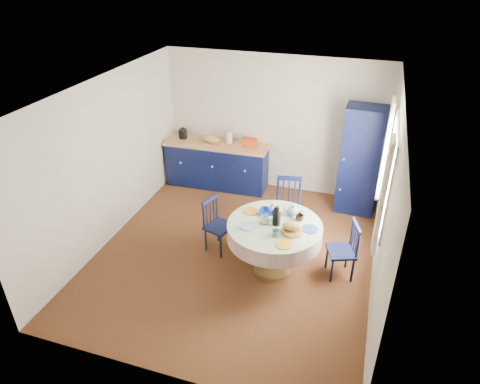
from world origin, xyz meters
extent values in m
plane|color=black|center=(0.00, 0.00, 0.00)|extent=(4.50, 4.50, 0.00)
plane|color=white|center=(0.00, 0.00, 2.50)|extent=(4.50, 4.50, 0.00)
cube|color=silver|center=(0.00, 2.25, 1.25)|extent=(4.00, 0.02, 2.50)
cube|color=silver|center=(-2.00, 0.00, 1.25)|extent=(0.02, 4.50, 2.50)
cube|color=silver|center=(2.00, 0.00, 1.25)|extent=(0.02, 4.50, 2.50)
plane|color=white|center=(2.00, 0.30, 1.50)|extent=(0.00, 1.20, 1.20)
cube|color=white|center=(1.92, -0.40, 1.55)|extent=(0.05, 0.34, 1.45)
cube|color=white|center=(1.92, 1.00, 1.55)|extent=(0.05, 0.34, 1.45)
cube|color=black|center=(-1.00, 1.96, 0.42)|extent=(1.92, 0.63, 0.83)
cube|color=tan|center=(-1.00, 1.96, 0.85)|extent=(1.98, 0.68, 0.04)
cube|color=#A42F14|center=(-0.37, 2.01, 0.95)|extent=(0.26, 0.15, 0.16)
cube|color=tan|center=(-1.08, 1.90, 0.88)|extent=(0.35, 0.25, 0.02)
ellipsoid|color=tan|center=(-1.08, 1.90, 0.96)|extent=(0.31, 0.20, 0.13)
cylinder|color=silver|center=(-0.79, 2.06, 0.98)|extent=(0.12, 0.12, 0.22)
cube|color=black|center=(1.60, 1.85, 0.94)|extent=(0.67, 0.49, 1.87)
cylinder|color=white|center=(1.35, 1.61, 1.03)|extent=(0.04, 0.02, 0.04)
cylinder|color=white|center=(1.35, 1.61, 0.47)|extent=(0.04, 0.02, 0.04)
cylinder|color=brown|center=(0.64, -0.20, 0.03)|extent=(0.53, 0.53, 0.05)
cylinder|color=brown|center=(0.64, -0.20, 0.39)|extent=(0.11, 0.11, 0.71)
cylinder|color=brown|center=(0.64, -0.20, 0.76)|extent=(1.23, 1.23, 0.03)
cylinder|color=silver|center=(0.64, -0.20, 0.66)|extent=(1.29, 1.29, 0.22)
cylinder|color=white|center=(0.64, -0.20, 0.78)|extent=(1.29, 1.29, 0.01)
cylinder|color=#8CB3BE|center=(0.31, -0.36, 0.79)|extent=(0.22, 0.22, 0.01)
cylinder|color=orange|center=(0.86, -0.61, 0.79)|extent=(0.22, 0.22, 0.01)
cylinder|color=navy|center=(1.11, -0.17, 0.79)|extent=(0.22, 0.22, 0.01)
cylinder|color=#70A567|center=(0.77, 0.27, 0.79)|extent=(0.22, 0.22, 0.01)
cylinder|color=orange|center=(0.24, 0.01, 0.79)|extent=(0.22, 0.22, 0.01)
cylinder|color=olive|center=(0.89, -0.32, 0.81)|extent=(0.28, 0.28, 0.05)
ellipsoid|color=tan|center=(0.89, -0.32, 0.89)|extent=(0.26, 0.16, 0.11)
cube|color=silver|center=(0.58, -0.10, 0.80)|extent=(0.10, 0.07, 0.04)
cylinder|color=black|center=(-0.17, -0.16, 0.19)|extent=(0.03, 0.03, 0.39)
cylinder|color=black|center=(-0.07, 0.14, 0.19)|extent=(0.03, 0.03, 0.39)
cylinder|color=black|center=(-0.44, -0.07, 0.19)|extent=(0.03, 0.03, 0.39)
cylinder|color=black|center=(-0.35, 0.22, 0.19)|extent=(0.03, 0.03, 0.39)
cube|color=black|center=(-0.26, 0.03, 0.41)|extent=(0.46, 0.47, 0.04)
cylinder|color=black|center=(-0.46, -0.06, 0.62)|extent=(0.03, 0.03, 0.43)
cylinder|color=black|center=(-0.36, 0.23, 0.62)|extent=(0.03, 0.03, 0.43)
cube|color=black|center=(-0.41, 0.08, 0.82)|extent=(0.14, 0.34, 0.05)
cylinder|color=black|center=(-0.44, 0.01, 0.61)|extent=(0.02, 0.02, 0.36)
cylinder|color=black|center=(-0.41, 0.08, 0.61)|extent=(0.02, 0.02, 0.36)
cylinder|color=black|center=(-0.39, 0.16, 0.61)|extent=(0.02, 0.02, 0.36)
cylinder|color=black|center=(0.50, 0.53, 0.22)|extent=(0.04, 0.04, 0.44)
cylinder|color=black|center=(0.84, 0.60, 0.22)|extent=(0.04, 0.04, 0.44)
cylinder|color=black|center=(0.44, 0.85, 0.22)|extent=(0.04, 0.04, 0.44)
cylinder|color=black|center=(0.77, 0.92, 0.22)|extent=(0.04, 0.04, 0.44)
cube|color=black|center=(0.64, 0.72, 0.46)|extent=(0.50, 0.48, 0.04)
cylinder|color=black|center=(0.43, 0.87, 0.70)|extent=(0.04, 0.04, 0.49)
cylinder|color=black|center=(0.77, 0.94, 0.70)|extent=(0.04, 0.04, 0.49)
cube|color=black|center=(0.60, 0.90, 0.92)|extent=(0.39, 0.12, 0.06)
cylinder|color=black|center=(0.51, 0.88, 0.68)|extent=(0.02, 0.02, 0.41)
cylinder|color=black|center=(0.60, 0.90, 0.68)|extent=(0.02, 0.02, 0.41)
cylinder|color=black|center=(0.69, 0.92, 0.68)|extent=(0.02, 0.02, 0.41)
cylinder|color=black|center=(1.36, 0.08, 0.19)|extent=(0.03, 0.03, 0.38)
cylinder|color=black|center=(1.46, -0.21, 0.19)|extent=(0.03, 0.03, 0.38)
cylinder|color=black|center=(1.63, 0.18, 0.19)|extent=(0.03, 0.03, 0.38)
cylinder|color=black|center=(1.73, -0.11, 0.19)|extent=(0.03, 0.03, 0.38)
cube|color=black|center=(1.54, -0.02, 0.40)|extent=(0.46, 0.47, 0.04)
cylinder|color=black|center=(1.64, 0.18, 0.62)|extent=(0.03, 0.03, 0.43)
cylinder|color=black|center=(1.75, -0.10, 0.62)|extent=(0.03, 0.03, 0.43)
cube|color=black|center=(1.70, 0.04, 0.81)|extent=(0.15, 0.33, 0.05)
cylinder|color=black|center=(1.67, 0.11, 0.60)|extent=(0.02, 0.02, 0.36)
cylinder|color=black|center=(1.70, 0.04, 0.60)|extent=(0.02, 0.02, 0.36)
cylinder|color=black|center=(1.72, -0.04, 0.60)|extent=(0.02, 0.02, 0.36)
imported|color=silver|center=(0.49, -0.21, 0.83)|extent=(0.13, 0.13, 0.10)
imported|color=#2D6769|center=(0.71, -0.46, 0.83)|extent=(0.10, 0.10, 0.09)
imported|color=black|center=(0.94, 0.00, 0.83)|extent=(0.12, 0.12, 0.09)
imported|color=silver|center=(0.50, 0.11, 0.83)|extent=(0.11, 0.11, 0.10)
imported|color=navy|center=(0.48, 0.02, 0.81)|extent=(0.24, 0.24, 0.06)
camera|label=1|loc=(1.64, -4.90, 4.02)|focal=32.00mm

